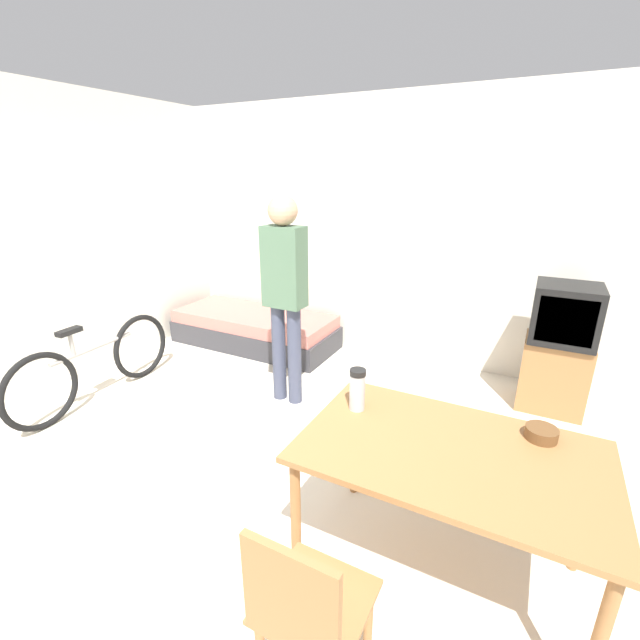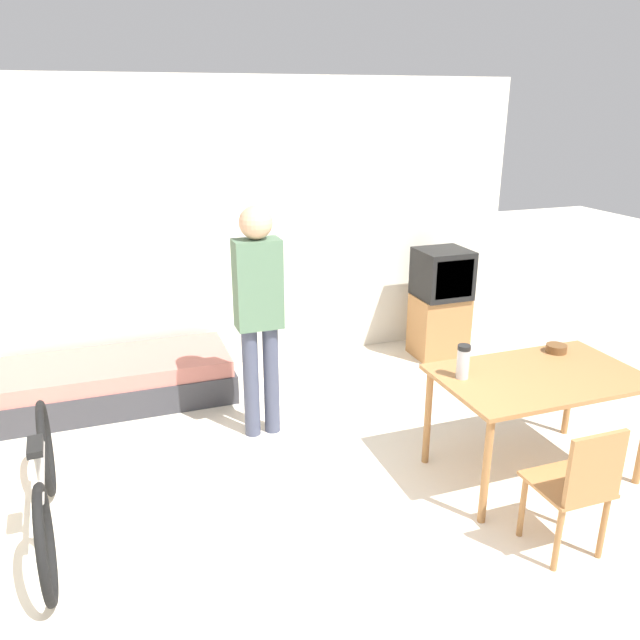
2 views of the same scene
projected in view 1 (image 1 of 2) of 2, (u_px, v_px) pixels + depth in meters
The scene contains 11 objects.
ground_plane at pixel (131, 569), 2.23m from camera, with size 20.00×20.00×0.00m, color beige.
wall_back at pixel (372, 232), 4.58m from camera, with size 5.64×0.06×2.70m.
wall_left at pixel (86, 237), 4.20m from camera, with size 0.06×4.31×2.70m.
daybed at pixel (255, 329), 5.07m from camera, with size 1.93×0.80×0.39m.
tv at pixel (559, 347), 3.58m from camera, with size 0.51×0.47×1.11m.
dining_table at pixel (449, 464), 1.98m from camera, with size 1.36×0.84×0.76m.
wooden_chair at pixel (305, 611), 1.53m from camera, with size 0.39×0.39×0.84m.
bicycle at pixel (96, 365), 3.80m from camera, with size 0.13×1.65×0.73m.
person_standing at pixel (285, 286), 3.55m from camera, with size 0.34×0.24×1.79m.
thermos_flask at pixel (357, 387), 2.25m from camera, with size 0.09×0.09×0.23m.
mate_bowl at pixel (541, 433), 2.02m from camera, with size 0.15×0.15×0.06m.
Camera 1 is at (1.65, -1.03, 1.96)m, focal length 24.00 mm.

